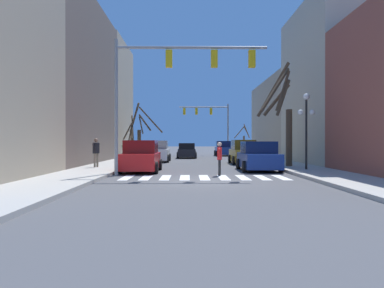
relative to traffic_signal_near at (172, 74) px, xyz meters
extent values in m
plane|color=#4C4C4F|center=(1.56, -2.65, -4.98)|extent=(240.00, 240.00, 0.00)
cube|color=#ADA89E|center=(-4.40, -2.65, -4.91)|extent=(2.87, 90.00, 0.15)
cube|color=#ADA89E|center=(7.51, -2.65, -4.91)|extent=(2.87, 90.00, 0.15)
cube|color=#66564C|center=(-8.83, 9.30, 0.99)|extent=(6.00, 14.63, 11.94)
cube|color=tan|center=(-8.83, 21.69, 1.08)|extent=(6.00, 10.15, 12.13)
cube|color=#BCB299|center=(11.95, 9.09, 0.81)|extent=(6.00, 10.53, 11.59)
cube|color=tan|center=(11.95, 21.98, -0.89)|extent=(6.00, 15.25, 8.18)
cube|color=white|center=(-2.04, -0.95, -4.98)|extent=(0.45, 2.60, 0.01)
cube|color=white|center=(-1.14, -0.95, -4.98)|extent=(0.45, 2.60, 0.01)
cube|color=white|center=(-0.24, -0.95, -4.98)|extent=(0.45, 2.60, 0.01)
cube|color=white|center=(0.66, -0.95, -4.98)|extent=(0.45, 2.60, 0.01)
cube|color=white|center=(1.56, -0.95, -4.98)|extent=(0.45, 2.60, 0.01)
cube|color=white|center=(2.46, -0.95, -4.98)|extent=(0.45, 2.60, 0.01)
cube|color=white|center=(3.36, -0.95, -4.98)|extent=(0.45, 2.60, 0.01)
cube|color=white|center=(4.26, -0.95, -4.98)|extent=(0.45, 2.60, 0.01)
cube|color=white|center=(5.16, -0.95, -4.98)|extent=(0.45, 2.60, 0.01)
cylinder|color=gray|center=(-2.71, 0.00, -1.64)|extent=(0.18, 0.18, 6.68)
cylinder|color=gray|center=(0.98, 0.00, 1.30)|extent=(7.39, 0.14, 0.14)
cube|color=yellow|center=(-0.13, 0.00, 0.75)|extent=(0.32, 0.28, 0.84)
cube|color=yellow|center=(2.09, 0.00, 0.75)|extent=(0.32, 0.28, 0.84)
cube|color=yellow|center=(3.94, 0.00, 0.75)|extent=(0.32, 0.28, 0.84)
cylinder|color=gray|center=(5.83, 28.89, -1.75)|extent=(0.18, 0.18, 6.47)
cylinder|color=gray|center=(2.76, 28.89, 1.08)|extent=(6.13, 0.14, 0.14)
cube|color=yellow|center=(3.68, 28.89, 0.53)|extent=(0.32, 0.28, 0.84)
cube|color=yellow|center=(1.84, 28.89, 0.53)|extent=(0.32, 0.28, 0.84)
cube|color=yellow|center=(0.31, 28.89, 0.53)|extent=(0.32, 0.28, 0.84)
cylinder|color=black|center=(7.34, 2.27, -2.92)|extent=(0.12, 0.12, 3.83)
sphere|color=white|center=(7.34, 2.27, -0.82)|extent=(0.36, 0.36, 0.36)
sphere|color=white|center=(7.02, 2.27, -1.69)|extent=(0.31, 0.31, 0.31)
sphere|color=white|center=(7.66, 2.27, -1.69)|extent=(0.31, 0.31, 0.31)
cube|color=navy|center=(4.86, 3.19, -4.39)|extent=(1.94, 4.22, 0.83)
cube|color=#0E1C46|center=(4.86, 3.19, -3.64)|extent=(1.78, 2.19, 0.68)
cylinder|color=black|center=(3.87, 4.50, -4.66)|extent=(0.22, 0.64, 0.64)
cylinder|color=black|center=(5.85, 4.50, -4.66)|extent=(0.22, 0.64, 0.64)
cylinder|color=black|center=(3.87, 1.88, -4.66)|extent=(0.22, 0.64, 0.64)
cylinder|color=black|center=(5.85, 1.88, -4.66)|extent=(0.22, 0.64, 0.64)
cube|color=black|center=(0.65, 20.09, -4.44)|extent=(1.75, 4.15, 0.75)
cube|color=black|center=(0.65, 20.09, -3.76)|extent=(1.61, 2.16, 0.61)
cylinder|color=black|center=(1.54, 18.81, -4.66)|extent=(0.22, 0.64, 0.64)
cylinder|color=black|center=(-0.24, 18.81, -4.66)|extent=(0.22, 0.64, 0.64)
cylinder|color=black|center=(1.54, 21.38, -4.66)|extent=(0.22, 0.64, 0.64)
cylinder|color=black|center=(-0.24, 21.38, -4.66)|extent=(0.22, 0.64, 0.64)
cube|color=red|center=(-1.79, 2.41, -4.38)|extent=(1.84, 4.28, 0.86)
cube|color=maroon|center=(-1.79, 2.41, -3.59)|extent=(1.69, 2.22, 0.71)
cylinder|color=black|center=(-2.73, 3.74, -4.66)|extent=(0.22, 0.64, 0.64)
cylinder|color=black|center=(-0.86, 3.74, -4.66)|extent=(0.22, 0.64, 0.64)
cylinder|color=black|center=(-2.73, 1.08, -4.66)|extent=(0.22, 0.64, 0.64)
cylinder|color=black|center=(-0.86, 1.08, -4.66)|extent=(0.22, 0.64, 0.64)
cube|color=white|center=(-1.78, 13.05, -4.37)|extent=(1.86, 4.45, 0.87)
cube|color=gray|center=(-1.78, 13.05, -3.58)|extent=(1.71, 2.31, 0.72)
cylinder|color=black|center=(-2.73, 14.43, -4.66)|extent=(0.22, 0.64, 0.64)
cylinder|color=black|center=(-0.84, 14.43, -4.66)|extent=(0.22, 0.64, 0.64)
cylinder|color=black|center=(-2.73, 11.67, -4.66)|extent=(0.22, 0.64, 0.64)
cylinder|color=black|center=(-0.84, 11.67, -4.66)|extent=(0.22, 0.64, 0.64)
cube|color=navy|center=(4.97, 26.15, -4.37)|extent=(1.72, 4.24, 0.87)
cube|color=#0E1C46|center=(4.97, 26.15, -3.58)|extent=(1.58, 2.21, 0.71)
cylinder|color=black|center=(4.09, 27.47, -4.66)|extent=(0.22, 0.64, 0.64)
cylinder|color=black|center=(5.84, 27.47, -4.66)|extent=(0.22, 0.64, 0.64)
cylinder|color=black|center=(4.09, 24.84, -4.66)|extent=(0.22, 0.64, 0.64)
cylinder|color=black|center=(5.84, 24.84, -4.66)|extent=(0.22, 0.64, 0.64)
cube|color=#A38423|center=(4.98, 9.90, -4.36)|extent=(1.70, 4.41, 0.90)
cube|color=#594813|center=(4.98, 9.90, -3.54)|extent=(1.57, 2.29, 0.74)
cylinder|color=black|center=(4.11, 11.27, -4.66)|extent=(0.22, 0.64, 0.64)
cylinder|color=black|center=(5.84, 11.27, -4.66)|extent=(0.22, 0.64, 0.64)
cylinder|color=black|center=(4.11, 8.54, -4.66)|extent=(0.22, 0.64, 0.64)
cylinder|color=black|center=(5.84, 8.54, -4.66)|extent=(0.22, 0.64, 0.64)
cylinder|color=#7A705B|center=(-4.67, 4.28, -4.42)|extent=(0.12, 0.12, 0.82)
cylinder|color=#7A705B|center=(-4.76, 4.00, -4.42)|extent=(0.12, 0.12, 0.82)
cube|color=black|center=(-4.71, 4.14, -3.69)|extent=(0.34, 0.45, 0.65)
sphere|color=#8C664C|center=(-4.71, 4.14, -3.22)|extent=(0.23, 0.23, 0.23)
cylinder|color=black|center=(-4.64, 4.36, -3.74)|extent=(0.17, 0.29, 0.63)
cylinder|color=black|center=(-4.78, 3.92, -3.74)|extent=(0.17, 0.29, 0.63)
cylinder|color=#282D47|center=(-3.64, 9.23, -4.47)|extent=(0.11, 0.11, 0.74)
cylinder|color=#282D47|center=(-3.91, 9.21, -4.47)|extent=(0.11, 0.11, 0.74)
cube|color=#337542|center=(-3.78, 9.22, -3.81)|extent=(0.38, 0.23, 0.58)
sphere|color=#8C664C|center=(-3.78, 9.22, -3.38)|extent=(0.21, 0.21, 0.21)
cylinder|color=#337542|center=(-3.57, 9.24, -3.84)|extent=(0.26, 0.10, 0.56)
cylinder|color=#337542|center=(-3.98, 9.21, -3.84)|extent=(0.26, 0.10, 0.56)
cylinder|color=black|center=(2.37, 0.16, -4.59)|extent=(0.12, 0.12, 0.78)
cylinder|color=black|center=(2.34, -0.12, -4.59)|extent=(0.12, 0.12, 0.78)
cube|color=red|center=(2.36, 0.02, -3.90)|extent=(0.26, 0.41, 0.62)
sphere|color=beige|center=(2.36, 0.02, -3.44)|extent=(0.22, 0.22, 0.22)
cylinder|color=red|center=(2.38, 0.24, -3.94)|extent=(0.12, 0.28, 0.60)
cylinder|color=red|center=(2.33, -0.20, -3.94)|extent=(0.12, 0.28, 0.60)
cylinder|color=brown|center=(8.08, 30.42, -3.69)|extent=(0.26, 0.26, 2.29)
cylinder|color=brown|center=(8.40, 30.17, -1.89)|extent=(0.75, 0.62, 1.85)
cylinder|color=brown|center=(8.45, 30.57, -1.96)|extent=(0.86, 0.44, 1.45)
cylinder|color=brown|center=(7.45, 30.39, -2.10)|extent=(1.35, 0.20, 1.55)
cylinder|color=#473828|center=(-4.73, 18.42, -3.88)|extent=(0.27, 0.27, 1.92)
cylinder|color=#473828|center=(-4.56, 17.88, -2.50)|extent=(0.42, 1.19, 1.35)
cylinder|color=#473828|center=(-4.83, 18.14, -2.48)|extent=(0.32, 0.68, 1.45)
cylinder|color=#473828|center=(-4.72, 18.92, -1.97)|extent=(0.13, 1.11, 2.51)
cylinder|color=#473828|center=(-4.86, 18.94, -2.42)|extent=(0.37, 1.16, 1.43)
cylinder|color=#473828|center=(-5.12, 18.28, -2.29)|extent=(0.92, 0.42, 1.72)
cylinder|color=brown|center=(7.13, 5.05, -3.06)|extent=(0.40, 0.40, 3.54)
cylinder|color=brown|center=(6.11, 4.38, -0.12)|extent=(2.14, 1.59, 2.92)
cylinder|color=brown|center=(6.69, 4.75, -0.58)|extent=(1.07, 0.79, 2.35)
cylinder|color=brown|center=(6.69, 4.84, -0.15)|extent=(1.05, 0.58, 2.59)
cylinder|color=brown|center=(6.40, 5.33, -0.67)|extent=(1.63, 0.81, 2.04)
cylinder|color=brown|center=(6.25, 5.61, 0.00)|extent=(1.91, 1.36, 3.44)
cylinder|color=#473828|center=(-4.05, 18.69, -3.49)|extent=(0.36, 0.36, 2.70)
cylinder|color=#473828|center=(-3.46, 18.53, -1.42)|extent=(1.32, 0.51, 1.71)
cylinder|color=#473828|center=(-3.80, 18.22, -1.69)|extent=(0.60, 1.08, 1.78)
cylinder|color=#473828|center=(-4.62, 19.46, -0.87)|extent=(1.26, 1.73, 2.92)
cylinder|color=#473828|center=(-2.90, 18.71, -1.13)|extent=(2.40, 0.18, 2.63)
camera|label=1|loc=(0.83, -18.31, -3.32)|focal=35.00mm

